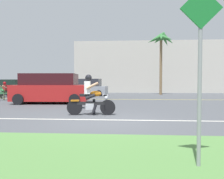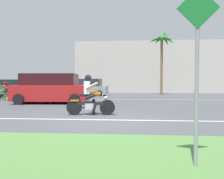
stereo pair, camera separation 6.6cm
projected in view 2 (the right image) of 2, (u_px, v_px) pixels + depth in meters
name	position (u px, v px, depth m)	size (l,w,h in m)	color
ground	(109.00, 110.00, 10.51)	(56.00, 30.00, 0.04)	#4C4F54
grass_median	(69.00, 165.00, 3.43)	(56.00, 3.80, 0.06)	#548442
lane_line_near	(101.00, 120.00, 7.62)	(50.40, 0.12, 0.01)	silver
lane_line_far	(116.00, 99.00, 16.49)	(50.40, 0.12, 0.01)	yellow
motorcyclist	(90.00, 98.00, 8.72)	(1.96, 0.64, 1.64)	black
suv_nearby	(51.00, 89.00, 13.56)	(4.84, 2.38, 1.85)	#AD1E1E
parked_car_0	(9.00, 89.00, 19.22)	(4.53, 1.96, 1.54)	#2D663D
parked_car_1	(87.00, 88.00, 21.17)	(4.32, 2.19, 1.63)	#8C939E
palm_tree_0	(162.00, 42.00, 22.13)	(2.92, 2.95, 6.49)	brown
motorcyclist_distant	(5.00, 92.00, 15.77)	(0.71, 1.54, 1.35)	black
street_sign	(197.00, 60.00, 3.23)	(0.62, 0.06, 2.75)	gray
building_far	(161.00, 68.00, 27.95)	(21.66, 4.00, 6.35)	#BCB7AD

